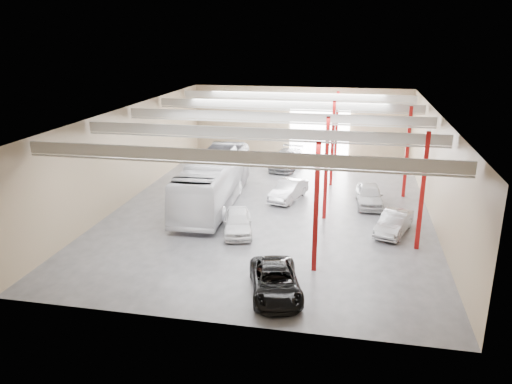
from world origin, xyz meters
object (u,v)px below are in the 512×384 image
(car_row_a, at_px, (238,222))
(car_right_far, at_px, (369,195))
(black_sedan, at_px, (275,281))
(car_right_near, at_px, (394,223))
(car_row_c, at_px, (287,159))
(car_row_b, at_px, (288,190))
(coach_bus, at_px, (214,181))

(car_row_a, relative_size, car_right_far, 0.95)
(black_sedan, bearing_deg, car_right_near, 41.52)
(car_right_near, bearing_deg, car_row_c, 140.04)
(car_row_b, xyz_separation_m, car_row_c, (-1.45, 9.28, 0.10))
(coach_bus, xyz_separation_m, black_sedan, (6.59, -12.32, -1.14))
(car_row_a, bearing_deg, car_right_near, -2.79)
(car_row_a, bearing_deg, car_right_far, 26.83)
(coach_bus, xyz_separation_m, car_row_c, (3.80, 11.45, -1.00))
(black_sedan, bearing_deg, car_right_far, 57.23)
(car_row_a, bearing_deg, black_sedan, -77.48)
(black_sedan, relative_size, car_row_b, 1.12)
(car_row_a, distance_m, car_right_far, 10.89)
(coach_bus, height_order, car_row_c, coach_bus)
(car_right_far, bearing_deg, black_sedan, -111.55)
(car_row_b, bearing_deg, car_row_a, -91.66)
(car_row_c, bearing_deg, coach_bus, -102.51)
(car_right_near, bearing_deg, car_right_far, 124.25)
(black_sedan, height_order, car_row_b, car_row_b)
(coach_bus, xyz_separation_m, car_right_far, (11.26, 2.05, -1.05))
(car_row_a, height_order, car_row_c, car_row_c)
(black_sedan, height_order, car_right_far, car_right_far)
(coach_bus, bearing_deg, car_row_c, 69.15)
(coach_bus, bearing_deg, black_sedan, -64.35)
(black_sedan, relative_size, car_row_c, 0.86)
(black_sedan, distance_m, car_right_near, 11.03)
(car_row_a, height_order, car_row_b, car_row_a)
(car_row_b, height_order, car_right_far, car_right_far)
(black_sedan, distance_m, car_row_b, 14.56)
(car_row_c, relative_size, car_right_far, 1.26)
(car_right_far, bearing_deg, car_row_a, -142.98)
(black_sedan, height_order, car_right_near, car_right_near)
(car_row_a, height_order, car_right_near, car_row_a)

